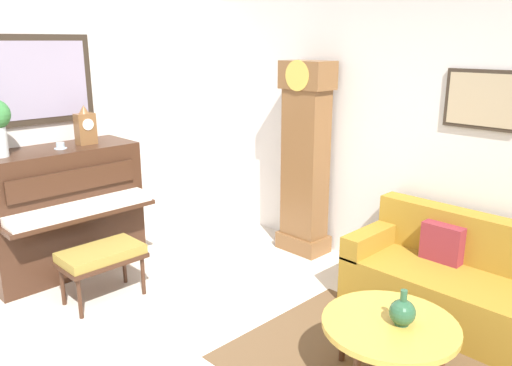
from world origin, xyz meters
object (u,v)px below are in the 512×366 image
at_px(teacup, 60,146).
at_px(green_jug, 402,312).
at_px(coffee_table, 390,327).
at_px(grandfather_clock, 305,164).
at_px(mantel_clock, 85,127).
at_px(couch, 469,287).
at_px(piano, 63,210).
at_px(piano_bench, 101,257).

xyz_separation_m(teacup, green_jug, (3.20, 0.72, -0.71)).
xyz_separation_m(coffee_table, teacup, (-3.14, -0.69, 0.83)).
distance_m(grandfather_clock, coffee_table, 2.36).
xyz_separation_m(mantel_clock, teacup, (0.04, -0.28, -0.15)).
height_order(couch, coffee_table, couch).
height_order(piano, piano_bench, piano).
xyz_separation_m(piano_bench, green_jug, (2.43, 0.79, 0.14)).
relative_size(piano_bench, mantel_clock, 1.84).
distance_m(grandfather_clock, teacup, 2.42).
distance_m(couch, mantel_clock, 3.73).
xyz_separation_m(couch, teacup, (-3.18, -1.83, 0.95)).
relative_size(grandfather_clock, teacup, 17.50).
bearing_deg(coffee_table, piano, -167.44).
relative_size(piano_bench, grandfather_clock, 0.34).
height_order(grandfather_clock, teacup, grandfather_clock).
relative_size(grandfather_clock, mantel_clock, 5.34).
height_order(piano_bench, couch, couch).
relative_size(grandfather_clock, couch, 1.07).
bearing_deg(piano_bench, couch, 38.30).
bearing_deg(piano_bench, piano, 176.37).
bearing_deg(piano, mantel_clock, 89.50).
height_order(couch, mantel_clock, mantel_clock).
bearing_deg(green_jug, piano_bench, -161.96).
xyz_separation_m(piano, green_jug, (3.25, 0.74, -0.08)).
distance_m(piano_bench, grandfather_clock, 2.24).
bearing_deg(couch, mantel_clock, -154.29).
height_order(piano, grandfather_clock, grandfather_clock).
bearing_deg(mantel_clock, green_jug, 7.72).
relative_size(piano_bench, teacup, 6.03).
distance_m(piano_bench, teacup, 1.15).
height_order(coffee_table, teacup, teacup).
xyz_separation_m(couch, green_jug, (0.02, -1.11, 0.23)).
xyz_separation_m(piano, coffee_table, (3.18, 0.71, -0.20)).
distance_m(piano_bench, mantel_clock, 1.33).
xyz_separation_m(piano_bench, coffee_table, (2.37, 0.76, 0.02)).
height_order(piano_bench, grandfather_clock, grandfather_clock).
distance_m(grandfather_clock, mantel_clock, 2.23).
height_order(grandfather_clock, coffee_table, grandfather_clock).
bearing_deg(piano_bench, teacup, 174.68).
xyz_separation_m(grandfather_clock, green_jug, (1.93, -1.31, -0.42)).
bearing_deg(mantel_clock, coffee_table, 7.30).
height_order(grandfather_clock, green_jug, grandfather_clock).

